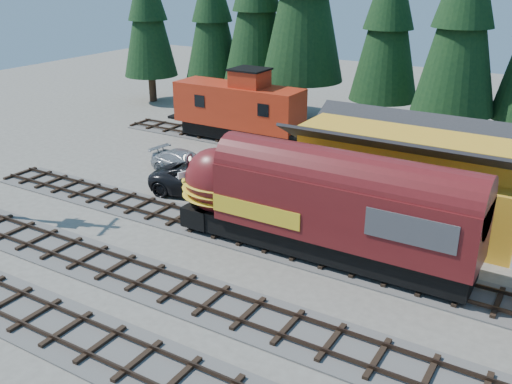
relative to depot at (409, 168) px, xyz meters
The scene contains 7 objects.
ground 10.91m from the depot, 89.99° to the right, with size 120.00×120.00×0.00m, color #6B665B.
track_spur 12.83m from the depot, 143.13° to the left, with size 32.00×3.20×0.33m.
depot is the anchor object (origin of this frame).
locomotive 7.04m from the depot, 112.10° to the right, with size 15.21×3.02×4.14m.
caboose 17.37m from the depot, 154.42° to the left, with size 10.35×3.00×5.38m.
pickup_truck_a 12.03m from the depot, 165.74° to the right, with size 3.02×6.55×1.82m, color black.
pickup_truck_b 14.81m from the depot, behind, with size 2.16×5.31×1.54m, color #9FA2A6.
Camera 1 is at (7.84, -18.36, 13.15)m, focal length 40.00 mm.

